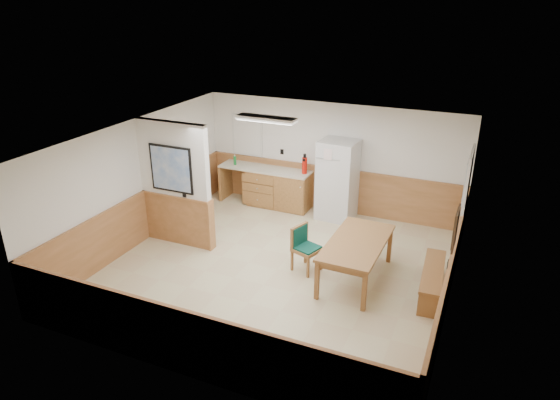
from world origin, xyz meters
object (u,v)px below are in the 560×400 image
at_px(dining_bench, 433,275).
at_px(dining_chair, 303,244).
at_px(soap_bottle, 235,160).
at_px(refrigerator, 337,180).
at_px(dining_table, 357,246).
at_px(fire_extinguisher, 305,165).

bearing_deg(dining_bench, dining_chair, 179.38).
bearing_deg(soap_bottle, dining_bench, -24.89).
relative_size(refrigerator, soap_bottle, 8.51).
xyz_separation_m(dining_table, fire_extinguisher, (-1.92, 2.47, 0.44)).
xyz_separation_m(refrigerator, dining_bench, (2.41, -2.30, -0.55)).
xyz_separation_m(dining_bench, fire_extinguisher, (-3.22, 2.39, 0.76)).
bearing_deg(dining_table, dining_bench, 4.77).
relative_size(dining_bench, fire_extinguisher, 3.34).
bearing_deg(dining_bench, refrigerator, 133.15).
relative_size(refrigerator, fire_extinguisher, 3.87).
xyz_separation_m(dining_table, soap_bottle, (-3.66, 2.38, 0.35)).
xyz_separation_m(fire_extinguisher, soap_bottle, (-1.74, -0.08, -0.10)).
height_order(refrigerator, dining_table, refrigerator).
bearing_deg(dining_table, dining_chair, -177.54).
distance_m(dining_table, fire_extinguisher, 3.16).
distance_m(refrigerator, dining_table, 2.64).
relative_size(refrigerator, dining_table, 0.96).
distance_m(dining_table, dining_bench, 1.34).
bearing_deg(fire_extinguisher, dining_table, -52.84).
bearing_deg(dining_table, soap_bottle, 148.08).
height_order(dining_bench, dining_chair, dining_chair).
xyz_separation_m(refrigerator, dining_chair, (0.14, -2.40, -0.40)).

